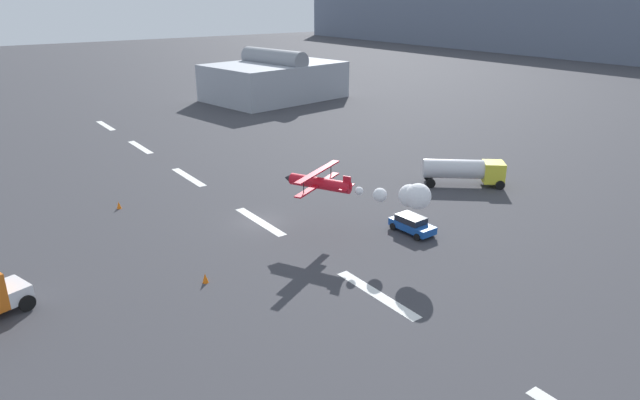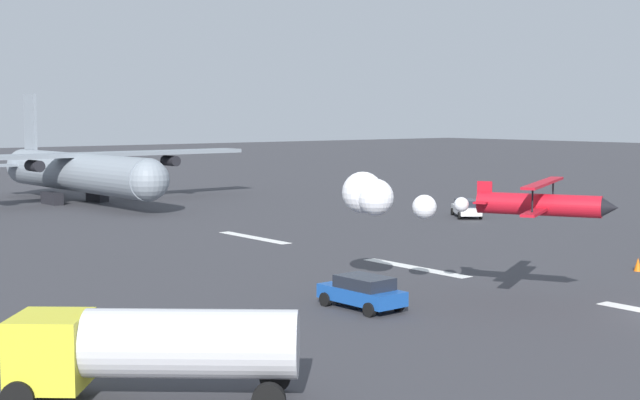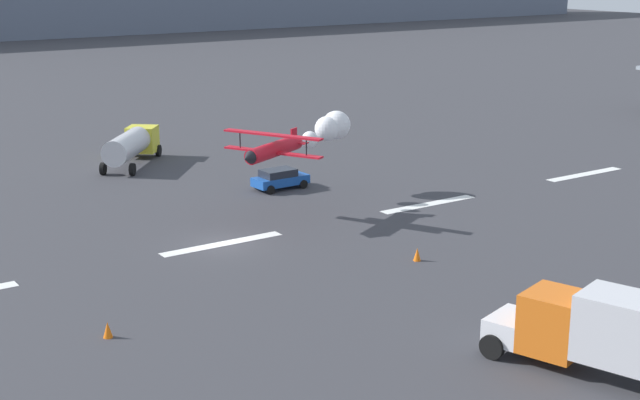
% 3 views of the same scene
% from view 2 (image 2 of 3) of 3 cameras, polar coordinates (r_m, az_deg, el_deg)
% --- Properties ---
extents(runway_stripe_4, '(8.00, 0.90, 0.01)m').
position_cam_2_polar(runway_stripe_4, '(51.93, 6.08, -4.32)').
color(runway_stripe_4, white).
rests_on(runway_stripe_4, ground).
extents(runway_stripe_5, '(8.00, 0.90, 0.01)m').
position_cam_2_polar(runway_stripe_5, '(64.41, -4.23, -2.40)').
color(runway_stripe_5, white).
rests_on(runway_stripe_5, ground).
extents(cargo_transport_plane, '(29.47, 37.34, 11.03)m').
position_cam_2_polar(cargo_transport_plane, '(90.90, -14.84, 1.80)').
color(cargo_transport_plane, gray).
rests_on(cargo_transport_plane, ground).
extents(stunt_biplane_red, '(12.04, 8.40, 2.17)m').
position_cam_2_polar(stunt_biplane_red, '(43.24, 6.59, 0.14)').
color(stunt_biplane_red, red).
extents(fuel_tanker_truck, '(7.51, 8.17, 2.90)m').
position_cam_2_polar(fuel_tanker_truck, '(28.06, -10.72, -9.18)').
color(fuel_tanker_truck, yellow).
rests_on(fuel_tanker_truck, ground).
extents(followme_car_yellow, '(4.75, 4.19, 1.52)m').
position_cam_2_polar(followme_car_yellow, '(77.92, 9.32, -0.50)').
color(followme_car_yellow, white).
rests_on(followme_car_yellow, ground).
extents(airport_staff_sedan, '(4.24, 2.13, 1.52)m').
position_cam_2_polar(airport_staff_sedan, '(40.77, 2.72, -5.83)').
color(airport_staff_sedan, '#194CA5').
rests_on(airport_staff_sedan, ground).
extents(traffic_cone_far, '(0.44, 0.44, 0.75)m').
position_cam_2_polar(traffic_cone_far, '(53.61, 19.59, -3.89)').
color(traffic_cone_far, orange).
rests_on(traffic_cone_far, ground).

